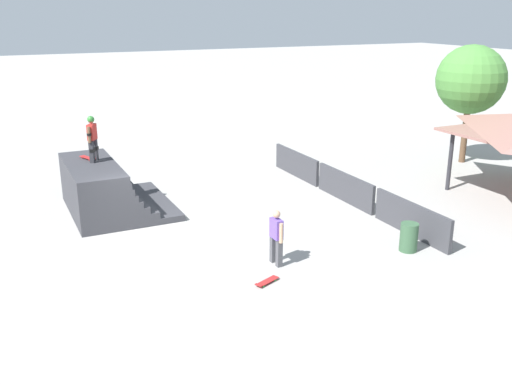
{
  "coord_description": "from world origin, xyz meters",
  "views": [
    {
      "loc": [
        15.83,
        -4.03,
        6.77
      ],
      "look_at": [
        -0.42,
        3.72,
        0.97
      ],
      "focal_mm": 40.0,
      "sensor_mm": 36.0,
      "label": 1
    }
  ],
  "objects_px": {
    "tree_far_back": "(471,80)",
    "trash_bin": "(409,237)",
    "skateboard_on_deck": "(88,158)",
    "skateboard_on_ground": "(266,282)",
    "skater_on_deck": "(92,136)",
    "bystander_walking": "(276,235)"
  },
  "relations": [
    {
      "from": "bystander_walking",
      "to": "tree_far_back",
      "type": "distance_m",
      "value": 14.57
    },
    {
      "from": "skateboard_on_ground",
      "to": "trash_bin",
      "type": "relative_size",
      "value": 0.91
    },
    {
      "from": "skateboard_on_deck",
      "to": "tree_far_back",
      "type": "xyz_separation_m",
      "value": [
        0.93,
        16.63,
        1.94
      ]
    },
    {
      "from": "skater_on_deck",
      "to": "tree_far_back",
      "type": "xyz_separation_m",
      "value": [
        0.55,
        16.47,
        1.09
      ]
    },
    {
      "from": "skater_on_deck",
      "to": "bystander_walking",
      "type": "height_order",
      "value": "skater_on_deck"
    },
    {
      "from": "tree_far_back",
      "to": "trash_bin",
      "type": "xyz_separation_m",
      "value": [
        7.0,
        -8.97,
        -3.34
      ]
    },
    {
      "from": "skateboard_on_ground",
      "to": "tree_far_back",
      "type": "distance_m",
      "value": 15.83
    },
    {
      "from": "skateboard_on_deck",
      "to": "skateboard_on_ground",
      "type": "relative_size",
      "value": 1.04
    },
    {
      "from": "trash_bin",
      "to": "skater_on_deck",
      "type": "bearing_deg",
      "value": -135.16
    },
    {
      "from": "skater_on_deck",
      "to": "trash_bin",
      "type": "height_order",
      "value": "skater_on_deck"
    },
    {
      "from": "bystander_walking",
      "to": "tree_far_back",
      "type": "relative_size",
      "value": 0.3
    },
    {
      "from": "skater_on_deck",
      "to": "skateboard_on_ground",
      "type": "relative_size",
      "value": 2.04
    },
    {
      "from": "skater_on_deck",
      "to": "bystander_walking",
      "type": "bearing_deg",
      "value": 59.47
    },
    {
      "from": "skater_on_deck",
      "to": "skateboard_on_ground",
      "type": "xyz_separation_m",
      "value": [
        7.65,
        2.81,
        -2.61
      ]
    },
    {
      "from": "skateboard_on_deck",
      "to": "trash_bin",
      "type": "relative_size",
      "value": 0.95
    },
    {
      "from": "skater_on_deck",
      "to": "trash_bin",
      "type": "bearing_deg",
      "value": 76.17
    },
    {
      "from": "skater_on_deck",
      "to": "tree_far_back",
      "type": "distance_m",
      "value": 16.52
    },
    {
      "from": "skateboard_on_ground",
      "to": "tree_far_back",
      "type": "relative_size",
      "value": 0.15
    },
    {
      "from": "skateboard_on_deck",
      "to": "skater_on_deck",
      "type": "bearing_deg",
      "value": 1.09
    },
    {
      "from": "skateboard_on_deck",
      "to": "skateboard_on_ground",
      "type": "distance_m",
      "value": 8.74
    },
    {
      "from": "tree_far_back",
      "to": "trash_bin",
      "type": "distance_m",
      "value": 11.85
    },
    {
      "from": "trash_bin",
      "to": "bystander_walking",
      "type": "bearing_deg",
      "value": -102.19
    }
  ]
}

